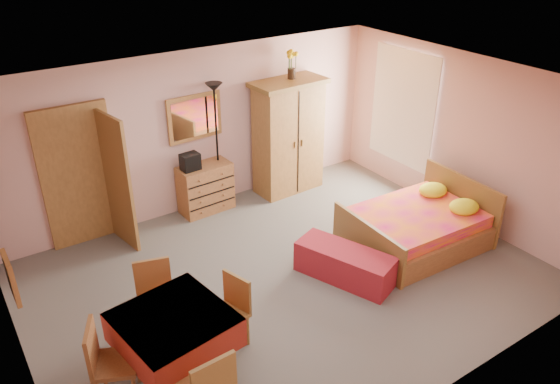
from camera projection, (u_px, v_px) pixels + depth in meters
floor at (286, 278)px, 7.38m from camera, size 6.50×6.50×0.00m
ceiling at (287, 91)px, 6.17m from camera, size 6.50×6.50×0.00m
wall_back at (197, 132)px, 8.61m from camera, size 6.50×0.10×2.60m
wall_front at (443, 299)px, 4.94m from camera, size 6.50×0.10×2.60m
wall_left at (5, 282)px, 5.17m from camera, size 0.10×5.00×2.60m
wall_right at (461, 138)px, 8.38m from camera, size 0.10×5.00×2.60m
doorway at (79, 177)px, 7.78m from camera, size 1.06×0.12×2.15m
window at (403, 108)px, 9.17m from camera, size 0.08×1.40×1.95m
picture_left at (11, 278)px, 4.56m from camera, size 0.04×0.32×0.42m
picture_back at (317, 92)px, 9.64m from camera, size 0.30×0.04×0.40m
chest_of_drawers at (206, 188)px, 8.85m from camera, size 0.87×0.46×0.81m
wall_mirror at (195, 117)px, 8.47m from camera, size 0.93×0.10×0.73m
stereo at (190, 162)px, 8.47m from camera, size 0.30×0.23×0.27m
floor_lamp at (217, 146)px, 8.74m from camera, size 0.34×0.34×2.08m
wardrobe at (288, 137)px, 9.27m from camera, size 1.28×0.70×1.96m
sunflower_vase at (292, 64)px, 8.79m from camera, size 0.19×0.19×0.47m
bed at (416, 218)px, 7.93m from camera, size 1.97×1.58×0.88m
bench at (345, 264)px, 7.28m from camera, size 0.93×1.41×0.44m
dining_table at (176, 345)px, 5.70m from camera, size 1.20×1.20×0.78m
chair_north at (156, 302)px, 6.22m from camera, size 0.52×0.52×0.92m
chair_west at (115, 363)px, 5.38m from camera, size 0.56×0.56×0.93m
chair_east at (227, 315)px, 6.04m from camera, size 0.50×0.50×0.88m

